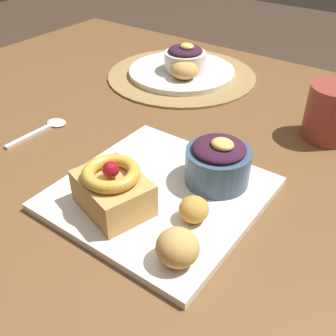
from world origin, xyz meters
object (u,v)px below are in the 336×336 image
at_px(back_pastry, 184,70).
at_px(spoon, 45,128).
at_px(coffee_mug, 332,113).
at_px(back_ramekin, 185,59).
at_px(front_plate, 160,194).
at_px(berry_ramekin, 218,162).
at_px(back_plate, 182,72).
at_px(fritter_middle, 178,248).
at_px(cake_slice, 113,189).
at_px(fritter_front, 194,209).

height_order(back_pastry, spoon, back_pastry).
relative_size(back_pastry, coffee_mug, 0.62).
bearing_deg(back_ramekin, back_pastry, -58.55).
height_order(front_plate, berry_ramekin, berry_ramekin).
relative_size(berry_ramekin, coffee_mug, 0.97).
bearing_deg(berry_ramekin, back_plate, 131.44).
height_order(back_plate, coffee_mug, coffee_mug).
bearing_deg(spoon, fritter_middle, -106.51).
xyz_separation_m(back_ramekin, back_pastry, (0.02, -0.04, -0.01)).
xyz_separation_m(back_plate, back_pastry, (0.03, -0.04, 0.03)).
xyz_separation_m(cake_slice, fritter_front, (0.10, 0.04, -0.02)).
bearing_deg(fritter_front, fritter_middle, -71.51).
bearing_deg(cake_slice, fritter_front, 23.29).
height_order(back_ramekin, back_pastry, back_ramekin).
distance_m(back_ramekin, coffee_mug, 0.36).
xyz_separation_m(back_ramekin, spoon, (-0.07, -0.35, -0.04)).
xyz_separation_m(berry_ramekin, back_ramekin, (-0.27, 0.32, 0.00)).
xyz_separation_m(front_plate, fritter_middle, (0.10, -0.09, 0.03)).
height_order(front_plate, fritter_middle, fritter_middle).
height_order(front_plate, coffee_mug, coffee_mug).
relative_size(back_plate, spoon, 1.95).
relative_size(fritter_middle, coffee_mug, 0.53).
distance_m(front_plate, berry_ramekin, 0.10).
xyz_separation_m(berry_ramekin, spoon, (-0.34, -0.04, -0.04)).
distance_m(fritter_front, fritter_middle, 0.07).
xyz_separation_m(back_pastry, spoon, (-0.10, -0.31, -0.03)).
bearing_deg(fritter_front, spoon, 171.79).
relative_size(cake_slice, coffee_mug, 1.21).
bearing_deg(spoon, back_pastry, -15.97).
xyz_separation_m(fritter_middle, back_ramekin, (-0.31, 0.48, 0.01)).
bearing_deg(berry_ramekin, fritter_middle, -75.47).
height_order(fritter_middle, back_plate, fritter_middle).
xyz_separation_m(back_plate, spoon, (-0.06, -0.36, -0.01)).
distance_m(back_plate, back_ramekin, 0.04).
bearing_deg(spoon, berry_ramekin, -82.51).
bearing_deg(coffee_mug, fritter_middle, -96.18).
bearing_deg(fritter_front, berry_ramekin, 101.32).
height_order(cake_slice, berry_ramekin, berry_ramekin).
xyz_separation_m(cake_slice, berry_ramekin, (0.08, 0.13, 0.00)).
bearing_deg(back_pastry, front_plate, -60.85).
bearing_deg(berry_ramekin, cake_slice, -121.66).
relative_size(cake_slice, back_pastry, 1.94).
relative_size(front_plate, berry_ramekin, 2.88).
height_order(fritter_middle, spoon, fritter_middle).
distance_m(back_ramekin, spoon, 0.36).
distance_m(berry_ramekin, coffee_mug, 0.26).
bearing_deg(fritter_front, back_pastry, 125.77).
bearing_deg(back_ramekin, fritter_middle, -56.80).
relative_size(fritter_middle, spoon, 0.40).
relative_size(cake_slice, fritter_middle, 2.29).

